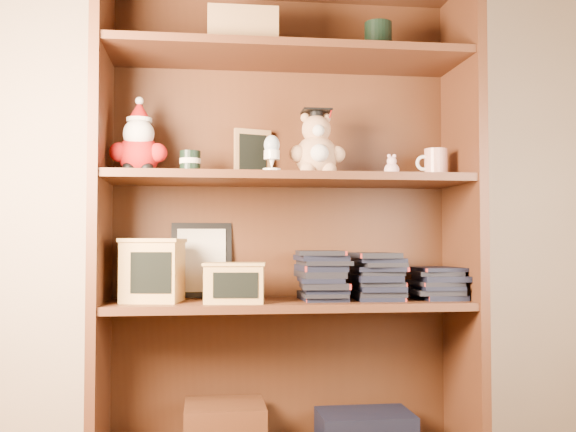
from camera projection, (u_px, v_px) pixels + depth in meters
name	position (u px, v px, depth m)	size (l,w,h in m)	color
bookcase	(285.00, 229.00, 2.21)	(1.20, 0.35, 1.60)	#4F2916
shelf_lower	(288.00, 304.00, 2.15)	(1.14, 0.33, 0.02)	#4F2916
shelf_upper	(288.00, 180.00, 2.16)	(1.14, 0.33, 0.02)	#4F2916
santa_plush	(139.00, 144.00, 2.10)	(0.18, 0.13, 0.25)	#A50F0F
teachers_tin	(190.00, 162.00, 2.12)	(0.07, 0.07, 0.07)	black
chalkboard_plaque	(253.00, 155.00, 2.27)	(0.13, 0.09, 0.17)	#9E7547
egg_cup	(272.00, 153.00, 2.08)	(0.06, 0.06, 0.12)	white
grad_teddy_bear	(317.00, 150.00, 2.17)	(0.18, 0.16, 0.22)	tan
pink_figurine	(392.00, 168.00, 2.21)	(0.05, 0.05, 0.08)	beige
teacher_mug	(435.00, 163.00, 2.23)	(0.11, 0.08, 0.09)	silver
certificate_frame	(201.00, 260.00, 2.25)	(0.20, 0.05, 0.25)	black
treats_box	(153.00, 270.00, 2.10)	(0.21, 0.21, 0.20)	tan
pencils_box	(235.00, 282.00, 2.06)	(0.20, 0.15, 0.12)	tan
book_stack_left	(322.00, 275.00, 2.16)	(0.14, 0.20, 0.16)	black
book_stack_mid	(376.00, 275.00, 2.19)	(0.14, 0.20, 0.16)	black
book_stack_right	(437.00, 282.00, 2.21)	(0.14, 0.20, 0.11)	black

